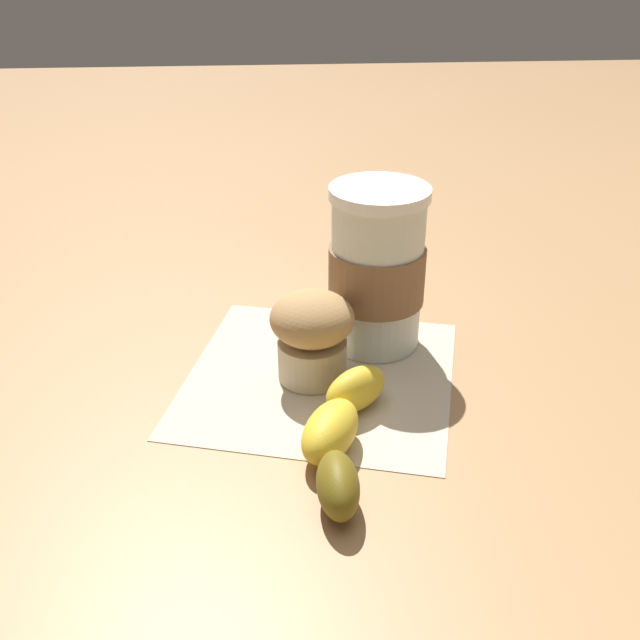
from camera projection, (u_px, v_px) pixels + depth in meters
ground_plane at (320, 377)px, 0.67m from camera, size 3.00×3.00×0.00m
paper_napkin at (320, 376)px, 0.67m from camera, size 0.29×0.29×0.00m
coffee_cup at (377, 269)px, 0.69m from camera, size 0.09×0.09×0.15m
muffin at (312, 335)px, 0.65m from camera, size 0.07×0.07×0.08m
banana at (339, 432)px, 0.57m from camera, size 0.18×0.09×0.04m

